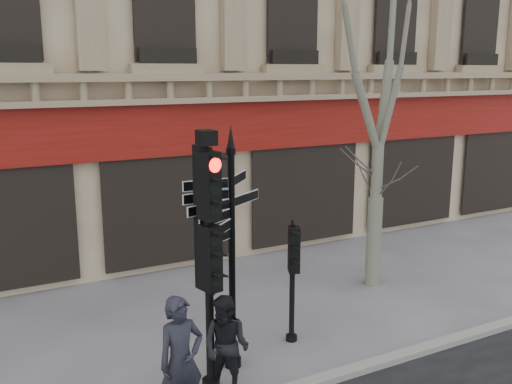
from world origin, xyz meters
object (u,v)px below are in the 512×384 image
at_px(traffic_signal_secondary, 292,262).
at_px(plane_tree, 383,35).
at_px(fingerpost, 231,209).
at_px(pedestrian_a, 181,361).
at_px(pedestrian_b, 226,347).
at_px(traffic_signal_main, 208,231).

distance_m(traffic_signal_secondary, plane_tree, 5.51).
xyz_separation_m(fingerpost, plane_tree, (4.61, 1.89, 2.97)).
relative_size(fingerpost, pedestrian_a, 2.16).
distance_m(pedestrian_a, pedestrian_b, 0.96).
relative_size(plane_tree, pedestrian_b, 5.04).
height_order(fingerpost, pedestrian_a, fingerpost).
xyz_separation_m(plane_tree, pedestrian_a, (-5.95, -2.98, -4.80)).
height_order(traffic_signal_secondary, plane_tree, plane_tree).
relative_size(fingerpost, plane_tree, 0.51).
xyz_separation_m(traffic_signal_secondary, plane_tree, (3.21, 1.55, 4.21)).
bearing_deg(pedestrian_b, plane_tree, 79.76).
relative_size(plane_tree, pedestrian_a, 4.26).
bearing_deg(plane_tree, traffic_signal_secondary, -154.27).
distance_m(traffic_signal_main, traffic_signal_secondary, 2.40).
distance_m(fingerpost, pedestrian_a, 2.53).
bearing_deg(plane_tree, pedestrian_a, -153.38).
bearing_deg(pedestrian_b, traffic_signal_main, 167.93).
xyz_separation_m(traffic_signal_main, pedestrian_a, (-0.73, -0.65, -1.66)).
relative_size(traffic_signal_main, plane_tree, 0.51).
bearing_deg(pedestrian_a, fingerpost, 32.34).
height_order(traffic_signal_main, pedestrian_b, traffic_signal_main).
height_order(traffic_signal_main, traffic_signal_secondary, traffic_signal_main).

